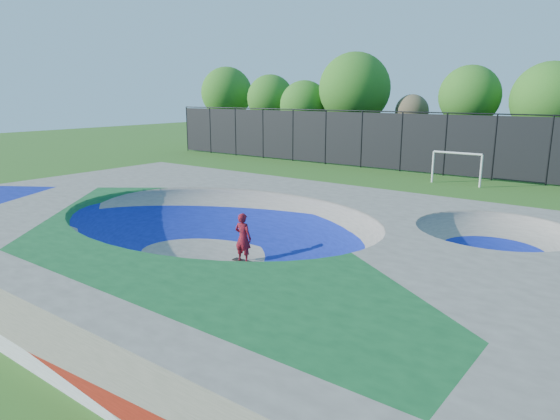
% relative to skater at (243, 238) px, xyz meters
% --- Properties ---
extents(ground, '(120.00, 120.00, 0.00)m').
position_rel_skater_xyz_m(ground, '(-0.85, -0.28, -0.80)').
color(ground, '#265517').
rests_on(ground, ground).
extents(skate_deck, '(22.00, 14.00, 1.50)m').
position_rel_skater_xyz_m(skate_deck, '(-0.85, -0.28, -0.05)').
color(skate_deck, gray).
rests_on(skate_deck, ground).
extents(skater, '(0.62, 0.44, 1.59)m').
position_rel_skater_xyz_m(skater, '(0.00, 0.00, 0.00)').
color(skater, red).
rests_on(skater, ground).
extents(skateboard, '(0.78, 0.24, 0.05)m').
position_rel_skater_xyz_m(skateboard, '(0.00, 0.00, -0.77)').
color(skateboard, black).
rests_on(skateboard, ground).
extents(soccer_goal, '(2.89, 0.12, 1.91)m').
position_rel_skater_xyz_m(soccer_goal, '(0.87, 17.81, 0.52)').
color(soccer_goal, silver).
rests_on(soccer_goal, ground).
extents(fence, '(48.09, 0.09, 4.04)m').
position_rel_skater_xyz_m(fence, '(-0.85, 20.72, 1.30)').
color(fence, black).
rests_on(fence, ground).
extents(treeline, '(53.21, 6.85, 8.48)m').
position_rel_skater_xyz_m(treeline, '(0.78, 25.65, 4.26)').
color(treeline, '#432E21').
rests_on(treeline, ground).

